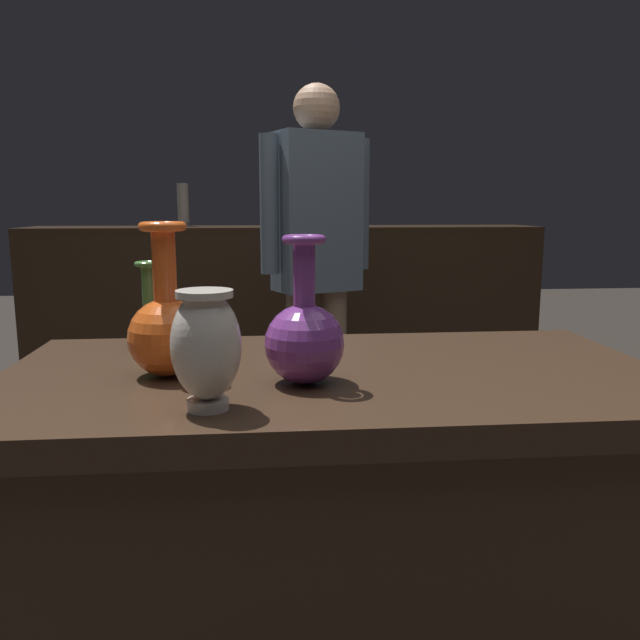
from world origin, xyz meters
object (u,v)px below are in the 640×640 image
object	(u,v)px
vase_right_accent	(167,328)
vase_left_accent	(206,346)
vase_centerpiece	(304,337)
vase_tall_behind	(150,322)
visitor_center_back	(317,254)
shelf_vase_center	(285,213)
shelf_vase_left	(183,206)

from	to	relation	value
vase_right_accent	vase_left_accent	bearing A→B (deg)	-67.21
vase_centerpiece	vase_tall_behind	bearing A→B (deg)	135.44
vase_tall_behind	visitor_center_back	size ratio (longest dim) A/B	0.12
shelf_vase_center	visitor_center_back	size ratio (longest dim) A/B	0.14
shelf_vase_left	vase_right_accent	bearing A→B (deg)	-84.37
vase_tall_behind	shelf_vase_left	xyz separation A→B (m)	(-0.16, 2.04, 0.24)
vase_centerpiece	visitor_center_back	world-z (taller)	visitor_center_back
vase_centerpiece	visitor_center_back	distance (m)	1.47
vase_tall_behind	vase_left_accent	size ratio (longest dim) A/B	1.03
vase_centerpiece	visitor_center_back	bearing A→B (deg)	84.12
vase_tall_behind	vase_left_accent	distance (m)	0.46
vase_centerpiece	shelf_vase_left	bearing A→B (deg)	101.10
shelf_vase_center	vase_tall_behind	bearing A→B (deg)	-100.59
vase_tall_behind	vase_right_accent	bearing A→B (deg)	-73.42
shelf_vase_left	visitor_center_back	distance (m)	1.08
vase_right_accent	shelf_vase_left	distance (m)	2.29
vase_tall_behind	visitor_center_back	world-z (taller)	visitor_center_back
visitor_center_back	vase_right_accent	bearing A→B (deg)	51.76
vase_tall_behind	shelf_vase_left	world-z (taller)	shelf_vase_left
vase_centerpiece	vase_right_accent	size ratio (longest dim) A/B	0.93
visitor_center_back	vase_left_accent	bearing A→B (deg)	56.50
vase_tall_behind	visitor_center_back	xyz separation A→B (m)	(0.45, 1.17, 0.05)
vase_right_accent	shelf_vase_center	size ratio (longest dim) A/B	1.20
shelf_vase_left	visitor_center_back	world-z (taller)	visitor_center_back
vase_centerpiece	vase_right_accent	distance (m)	0.25
vase_centerpiece	vase_tall_behind	distance (m)	0.43
shelf_vase_left	shelf_vase_center	bearing A→B (deg)	-10.38
shelf_vase_center	visitor_center_back	xyz separation A→B (m)	(0.09, -0.78, -0.15)
vase_left_accent	vase_right_accent	distance (m)	0.22
visitor_center_back	shelf_vase_center	bearing A→B (deg)	-106.16
vase_centerpiece	shelf_vase_left	world-z (taller)	shelf_vase_left
vase_centerpiece	shelf_vase_center	size ratio (longest dim) A/B	1.11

